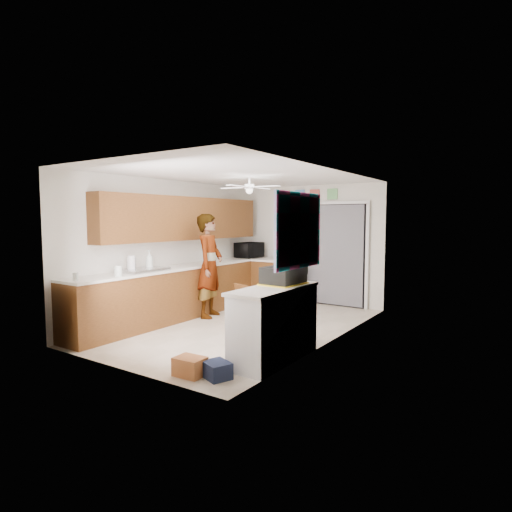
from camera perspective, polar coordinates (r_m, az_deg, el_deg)
The scene contains 40 objects.
floor at distance 7.28m, azimuth -1.77°, elevation -9.28°, with size 5.00×5.00×0.00m, color beige.
ceiling at distance 7.09m, azimuth -1.83°, elevation 10.69°, with size 5.00×5.00×0.00m, color white.
wall_back at distance 9.22m, azimuth 7.27°, elevation 1.56°, with size 3.20×3.20×0.00m, color white.
wall_front at distance 5.26m, azimuth -17.84°, elevation -1.20°, with size 3.20×3.20×0.00m, color white.
wall_left at distance 8.11m, azimuth -11.04°, elevation 1.05°, with size 5.00×5.00×0.00m, color white.
wall_right at distance 6.29m, azimuth 10.15°, elevation -0.06°, with size 5.00×5.00×0.00m, color white.
left_base_cabinets at distance 8.00m, azimuth -9.41°, elevation -4.76°, with size 0.60×4.80×0.90m, color brown.
left_countertop at distance 7.93m, azimuth -9.41°, elevation -1.42°, with size 0.62×4.80×0.04m, color white.
upper_cabinets at distance 8.13m, azimuth -9.30°, elevation 4.96°, with size 0.32×4.00×0.80m, color brown.
sink_basin at distance 7.23m, azimuth -14.84°, elevation -1.85°, with size 0.50×0.76×0.06m, color silver.
faucet at distance 7.36m, azimuth -15.83°, elevation -1.01°, with size 0.03×0.03×0.22m, color silver.
peninsula_base at distance 9.11m, azimuth 2.98°, elevation -3.51°, with size 1.00×0.60×0.90m, color brown.
peninsula_top at distance 9.05m, azimuth 2.99°, elevation -0.57°, with size 1.04×0.64×0.04m, color white.
back_opening_recess at distance 9.10m, azimuth 8.58°, elevation 0.24°, with size 2.00×0.06×2.10m, color black.
curtain_panel at distance 9.07m, azimuth 8.47°, elevation 0.22°, with size 1.90×0.03×2.05m, color gray.
door_trim_left at distance 9.55m, azimuth 2.96°, elevation 0.51°, with size 0.06×0.04×2.10m, color white.
door_trim_right at distance 8.69m, azimuth 14.59°, elevation -0.09°, with size 0.06×0.04×2.10m, color white.
door_trim_head at distance 9.05m, azimuth 8.58°, elevation 6.99°, with size 2.10×0.04×0.06m, color white.
header_frame_0 at distance 9.48m, azimuth 3.98°, elevation 8.03°, with size 0.22×0.02×0.22m, color #F0BA50.
header_frame_1 at distance 9.31m, azimuth 5.86°, elevation 8.07°, with size 0.22×0.02×0.22m, color #5099D7.
header_frame_2 at distance 9.15m, azimuth 7.82°, elevation 8.11°, with size 0.22×0.02×0.22m, color #B95345.
header_frame_3 at distance 8.98m, azimuth 10.14°, elevation 8.14°, with size 0.22×0.02×0.22m, color #6ABA6B.
route66_sign at distance 9.66m, azimuth 2.16°, elevation 7.99°, with size 0.22×0.02×0.26m, color silver.
right_counter_base at distance 5.48m, azimuth 2.48°, elevation -9.22°, with size 0.50×1.40×0.90m, color white.
right_counter_top at distance 5.39m, azimuth 2.41°, elevation -4.36°, with size 0.54×1.44×0.04m, color white.
abstract_painting at distance 5.37m, azimuth 5.74°, elevation 3.42°, with size 0.03×1.15×0.95m, color #EE57AF.
ceiling_fan at distance 7.24m, azimuth -0.89°, elevation 9.15°, with size 1.14×1.14×0.24m, color white.
microwave at distance 9.44m, azimuth -0.91°, elevation 0.80°, with size 0.60×0.41×0.33m, color black.
soap_bottle at distance 7.41m, azimuth -14.04°, elevation -0.51°, with size 0.13×0.13×0.33m, color silver.
jar_a at distance 6.69m, azimuth -17.91°, elevation -1.92°, with size 0.11×0.11×0.16m, color silver.
jar_b at distance 6.43m, azimuth -22.93°, elevation -2.55°, with size 0.07×0.07×0.11m, color silver.
paper_towel_roll at distance 7.18m, azimuth -16.31°, elevation -0.98°, with size 0.12×0.12×0.27m, color white.
suitcase at distance 5.61m, azimuth 3.68°, elevation -2.59°, with size 0.41×0.54×0.23m, color black.
suitcase_rim at distance 5.62m, azimuth 3.67°, elevation -3.70°, with size 0.44×0.58×0.02m, color yellow.
suitcase_lid at distance 5.83m, azimuth 5.12°, elevation 0.16°, with size 0.42×0.03×0.50m, color black.
cardboard_box at distance 5.11m, azimuth -8.81°, elevation -14.35°, with size 0.34×0.26×0.21m, color #BC643B.
navy_crate at distance 5.01m, azimuth -5.24°, elevation -14.90°, with size 0.31×0.26×0.19m, color #161E37.
cabinet_door_panel at distance 7.49m, azimuth -1.51°, elevation -6.27°, with size 0.44×0.03×0.67m, color brown.
man at distance 7.83m, azimuth -6.22°, elevation -1.29°, with size 0.69×0.45×1.88m, color white.
dog at distance 7.38m, azimuth 0.46°, elevation -7.13°, with size 0.27×0.62×0.49m, color black.
Camera 1 is at (4.10, -5.74, 1.79)m, focal length 30.00 mm.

